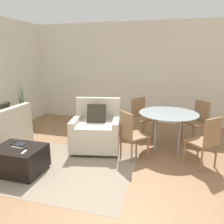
% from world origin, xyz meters
% --- Properties ---
extents(ground_plane, '(20.00, 20.00, 0.00)m').
position_xyz_m(ground_plane, '(0.00, 0.00, 0.00)').
color(ground_plane, '#936B47').
extents(wall_back, '(12.00, 0.06, 2.75)m').
position_xyz_m(wall_back, '(0.00, 3.76, 1.38)').
color(wall_back, silver).
rests_on(wall_back, ground_plane).
extents(area_rug, '(2.69, 1.85, 0.01)m').
position_xyz_m(area_rug, '(-0.86, 0.66, 0.00)').
color(area_rug, gray).
rests_on(area_rug, ground_plane).
extents(armchair, '(1.09, 1.06, 0.99)m').
position_xyz_m(armchair, '(-0.43, 1.61, 0.38)').
color(armchair, beige).
rests_on(armchair, ground_plane).
extents(ottoman, '(0.78, 0.60, 0.44)m').
position_xyz_m(ottoman, '(-1.31, 0.36, 0.24)').
color(ottoman, black).
rests_on(ottoman, ground_plane).
extents(book_stack, '(0.20, 0.17, 0.05)m').
position_xyz_m(book_stack, '(-1.29, 0.38, 0.46)').
color(book_stack, beige).
rests_on(book_stack, ottoman).
extents(tv_remote_primary, '(0.06, 0.14, 0.01)m').
position_xyz_m(tv_remote_primary, '(-1.50, 0.49, 0.44)').
color(tv_remote_primary, black).
rests_on(tv_remote_primary, ottoman).
extents(tv_remote_secondary, '(0.06, 0.14, 0.01)m').
position_xyz_m(tv_remote_secondary, '(-1.10, 0.22, 0.44)').
color(tv_remote_secondary, '#B7B7BC').
rests_on(tv_remote_secondary, ottoman).
extents(potted_plant, '(0.37, 0.37, 1.26)m').
position_xyz_m(potted_plant, '(-2.55, 2.14, 0.26)').
color(potted_plant, brown).
rests_on(potted_plant, ground_plane).
extents(dining_table, '(1.16, 1.16, 0.76)m').
position_xyz_m(dining_table, '(0.97, 1.95, 0.68)').
color(dining_table, '#99A8AD').
rests_on(dining_table, ground_plane).
extents(dining_chair_near_left, '(0.59, 0.59, 0.90)m').
position_xyz_m(dining_chair_near_left, '(0.33, 1.31, 0.52)').
color(dining_chair_near_left, '#93704C').
rests_on(dining_chair_near_left, ground_plane).
extents(dining_chair_near_right, '(0.59, 0.59, 0.90)m').
position_xyz_m(dining_chair_near_right, '(1.60, 1.31, 0.52)').
color(dining_chair_near_right, '#93704C').
rests_on(dining_chair_near_right, ground_plane).
extents(dining_chair_far_left, '(0.59, 0.59, 0.90)m').
position_xyz_m(dining_chair_far_left, '(0.33, 2.58, 0.52)').
color(dining_chair_far_left, '#93704C').
rests_on(dining_chair_far_left, ground_plane).
extents(dining_chair_far_right, '(0.59, 0.59, 0.90)m').
position_xyz_m(dining_chair_far_right, '(1.60, 2.58, 0.52)').
color(dining_chair_far_right, '#93704C').
rests_on(dining_chair_far_right, ground_plane).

